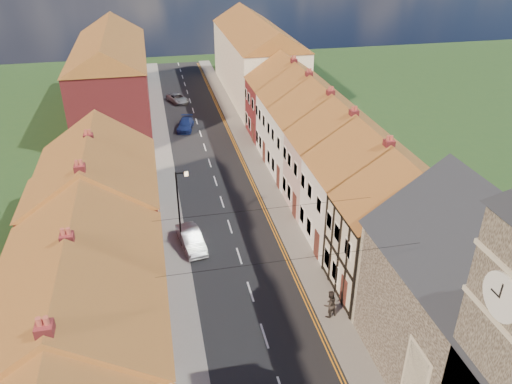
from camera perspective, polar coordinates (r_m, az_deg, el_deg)
The scene contains 21 objects.
road at distance 46.07m, azimuth -4.66°, elevation 1.26°, with size 7.00×90.00×0.02m, color black.
pavement_left at distance 45.78m, azimuth -10.12°, elevation 0.77°, with size 1.80×90.00×0.12m, color gray.
pavement_right at distance 46.72m, azimuth 0.69°, elevation 1.84°, with size 1.80×90.00×0.12m, color gray.
church at distance 25.11m, azimuth 26.74°, elevation -12.19°, with size 11.25×14.25×15.20m.
cottage_r_tudor at distance 31.99m, azimuth 16.33°, elevation -3.92°, with size 8.30×5.20×9.00m.
cottage_r_white_near at distance 36.14m, azimuth 12.57°, elevation 0.53°, with size 8.30×6.00×9.00m.
cottage_r_cream_mid at distance 40.57m, azimuth 9.56°, elevation 4.03°, with size 8.30×5.20×9.00m.
cottage_r_pink at distance 45.22m, azimuth 7.14°, elevation 6.81°, with size 8.30×6.00×9.00m.
cottage_r_white_far at distance 50.02m, azimuth 5.16°, elevation 9.07°, with size 8.30×5.20×9.00m.
cottage_r_cream_far at distance 54.93m, azimuth 3.51°, elevation 10.90°, with size 8.30×6.00×9.00m.
cottage_l_cream at distance 23.54m, azimuth -20.04°, elevation -18.17°, with size 8.30×6.30×9.10m.
cottage_l_white at distance 28.43m, azimuth -18.73°, elevation -9.10°, with size 8.30×6.90×8.80m.
cottage_l_brick_mid at distance 33.42m, azimuth -17.98°, elevation -2.60°, with size 8.30×5.70×9.10m.
cottage_l_pink at distance 38.59m, azimuth -17.39°, elevation 1.56°, with size 8.30×6.30×8.80m.
block_right_far at distance 69.05m, azimuth 0.06°, elevation 15.31°, with size 8.30×24.20×10.50m.
block_left_far at distance 62.85m, azimuth -16.16°, elevation 12.90°, with size 8.30×24.20×10.50m.
lamppost at distance 35.34m, azimuth -8.72°, elevation -1.50°, with size 0.88×0.15×6.00m.
car_mid at distance 36.75m, azimuth -7.42°, elevation -5.39°, with size 1.41×4.04×1.33m, color gray.
car_far at distance 58.20m, azimuth -8.07°, elevation 7.64°, with size 1.64×4.04×1.17m, color navy.
car_distant at distance 67.67m, azimuth -8.93°, elevation 10.53°, with size 1.83×3.97×1.10m, color #93979A.
pedestrian_right at distance 30.65m, azimuth 8.43°, elevation -12.56°, with size 0.88×0.69×1.82m, color black.
Camera 1 is at (-4.97, -10.71, 20.98)m, focal length 35.00 mm.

